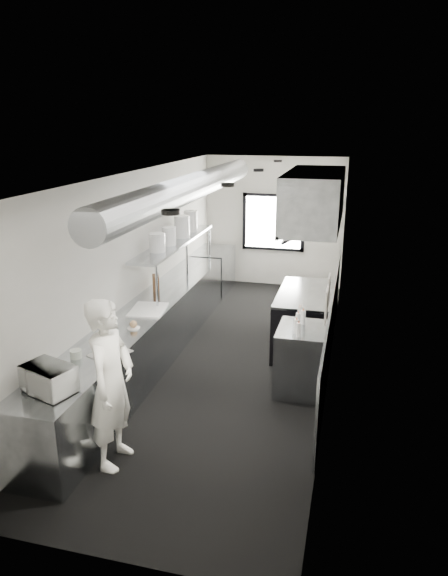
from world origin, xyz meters
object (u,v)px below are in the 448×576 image
Objects in this scene: deli_tub_b at (76,354)px; knife_block at (156,283)px; exhaust_hood at (314,199)px; plate_stack_c at (182,227)px; prep_counter at (147,337)px; range at (304,320)px; far_work_table at (213,271)px; plate_stack_b at (169,236)px; plate_stack_d at (191,221)px; cutting_board at (148,310)px; line_cook at (111,384)px; plate_stack_a at (157,243)px; squeeze_bottle_b at (296,326)px; squeeze_bottle_c at (298,320)px; squeeze_bottle_d at (303,317)px; squeeze_bottle_a at (299,330)px; pass_shelf at (176,243)px; deli_tub_a at (61,367)px; microwave at (49,379)px; small_plate at (134,328)px; squeeze_bottle_e at (300,313)px; bottle_station at (301,359)px.

deli_tub_b is 2.60m from knife_block.
plate_stack_c is at bearing 165.06° from exhaust_hood.
exhaust_hood is 3.20m from prep_counter.
range reaches higher than far_work_table.
plate_stack_d reaches higher than plate_stack_b.
line_cook is at bearing -77.51° from cutting_board.
plate_stack_a is (0.10, -0.13, 0.69)m from knife_block.
range is 3.84m from line_cook.
squeeze_bottle_b reaches higher than cutting_board.
squeeze_bottle_d is at bearing 65.81° from squeeze_bottle_c.
squeeze_bottle_c is (2.40, -1.03, -0.02)m from knife_block.
prep_counter is 2.36m from line_cook.
range is 1.77m from squeeze_bottle_a.
range is at bearing 51.69° from deli_tub_b.
squeeze_bottle_a is 0.32m from squeeze_bottle_c.
squeeze_bottle_a is (2.27, -4.19, 0.54)m from far_work_table.
exhaust_hood is 5.83× the size of plate_stack_c.
pass_shelf reaches higher than deli_tub_a.
pass_shelf is 2.49m from range.
microwave is at bearing -89.55° from plate_stack_c.
range reaches higher than small_plate.
exhaust_hood reaches higher than range.
knife_block is at bearing 101.14° from prep_counter.
prep_counter is 15.91× the size of plate_stack_c.
knife_block is at bearing 159.54° from squeeze_bottle_d.
range is 4.24× the size of plate_stack_d.
squeeze_bottle_e is (-0.03, -1.06, -1.40)m from exhaust_hood.
far_work_table is at bearing 131.19° from range.
squeeze_bottle_a is (2.27, -0.49, 0.54)m from prep_counter.
microwave is at bearing -89.43° from plate_stack_d.
knife_block is 0.64× the size of plate_stack_d.
microwave is 1.25× the size of plate_stack_d.
plate_stack_b reaches higher than cutting_board.
small_plate is (0.15, -4.46, 0.46)m from far_work_table.
squeeze_bottle_d is at bearing 39.80° from deli_tub_a.
squeeze_bottle_e is at bearing -58.09° from far_work_table.
far_work_table is 4.80m from squeeze_bottle_a.
deli_tub_a is 0.65× the size of squeeze_bottle_c.
exhaust_hood is 0.73× the size of pass_shelf.
squeeze_bottle_c is 1.08× the size of squeeze_bottle_e.
squeeze_bottle_c is 0.13m from squeeze_bottle_d.
microwave is (-0.54, -0.26, 0.12)m from line_cook.
deli_tub_a is 3.36m from plate_stack_b.
squeeze_bottle_a reaches higher than bottle_station.
deli_tub_a reaches higher than range.
squeeze_bottle_d is (2.14, 0.70, 0.09)m from small_plate.
plate_stack_d is 1.93× the size of squeeze_bottle_c.
cutting_board is (0.11, -1.57, -0.62)m from pass_shelf.
bottle_station is 2.84m from plate_stack_a.
bottle_station is 2.92m from deli_tub_b.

